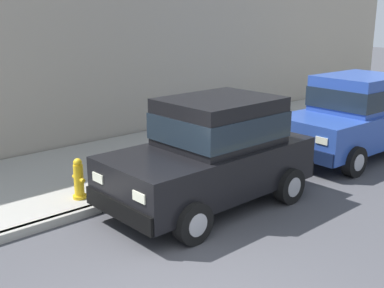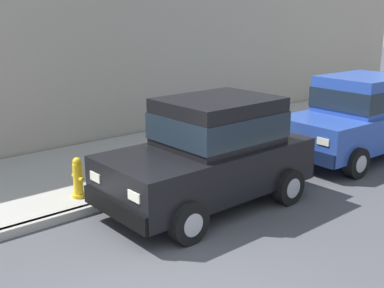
{
  "view_description": "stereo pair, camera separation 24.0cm",
  "coord_description": "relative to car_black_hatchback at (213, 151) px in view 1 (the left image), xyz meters",
  "views": [
    {
      "loc": [
        3.5,
        -3.11,
        3.3
      ],
      "look_at": [
        -3.07,
        2.78,
        0.85
      ],
      "focal_mm": 45.12,
      "sensor_mm": 36.0,
      "label": 1
    },
    {
      "loc": [
        3.65,
        -2.93,
        3.3
      ],
      "look_at": [
        -3.07,
        2.78,
        0.85
      ],
      "focal_mm": 45.12,
      "sensor_mm": 36.0,
      "label": 2
    }
  ],
  "objects": [
    {
      "name": "car_blue_hatchback",
      "position": [
        0.07,
        4.47,
        0.0
      ],
      "size": [
        2.06,
        3.86,
        1.88
      ],
      "color": "#28479E",
      "rests_on": "ground"
    },
    {
      "name": "curb",
      "position": [
        -1.05,
        -2.44,
        -0.91
      ],
      "size": [
        0.16,
        64.0,
        0.14
      ],
      "primitive_type": "cube",
      "color": "gray",
      "rests_on": "ground"
    },
    {
      "name": "dog_brown",
      "position": [
        -2.27,
        0.93,
        -0.55
      ],
      "size": [
        0.3,
        0.75,
        0.49
      ],
      "color": "brown",
      "rests_on": "sidewalk"
    },
    {
      "name": "fire_hydrant",
      "position": [
        -1.5,
        -1.77,
        -0.5
      ],
      "size": [
        0.34,
        0.24,
        0.72
      ],
      "color": "gold",
      "rests_on": "sidewalk"
    },
    {
      "name": "building_facade",
      "position": [
        -4.95,
        4.05,
        1.49
      ],
      "size": [
        0.5,
        20.0,
        4.94
      ],
      "primitive_type": "cube",
      "color": "#9E9384",
      "rests_on": "ground"
    },
    {
      "name": "sidewalk",
      "position": [
        -2.85,
        -2.44,
        -0.91
      ],
      "size": [
        3.6,
        64.0,
        0.14
      ],
      "primitive_type": "cube",
      "color": "#99968E",
      "rests_on": "ground"
    },
    {
      "name": "car_black_hatchback",
      "position": [
        0.0,
        0.0,
        0.0
      ],
      "size": [
        1.97,
        3.81,
        1.88
      ],
      "color": "black",
      "rests_on": "ground"
    }
  ]
}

